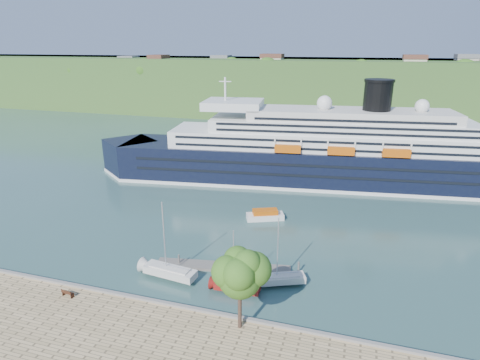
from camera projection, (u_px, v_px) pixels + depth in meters
ground at (185, 314)px, 47.26m from camera, size 400.00×400.00×0.00m
far_hillside at (321, 88)px, 174.75m from camera, size 400.00×50.00×24.00m
quay_coping at (184, 307)px, 46.71m from camera, size 220.00×0.50×0.30m
cruise_ship at (323, 132)px, 88.61m from camera, size 104.86×28.91×23.30m
park_bench at (68, 293)px, 48.73m from camera, size 1.71×0.88×1.05m
promenade_tree at (240, 286)px, 41.94m from camera, size 6.22×6.22×10.30m
floating_pontoon at (223, 267)px, 56.86m from camera, size 19.23×5.61×0.42m
sailboat_white_near at (168, 244)px, 52.67m from camera, size 8.42×3.22×10.61m
sailboat_red at (237, 264)px, 49.97m from camera, size 6.51×1.98×8.35m
sailboat_white_far at (281, 254)px, 51.45m from camera, size 7.35×4.72×9.25m
tender_launch at (265, 215)px, 72.43m from camera, size 7.13×4.78×1.87m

